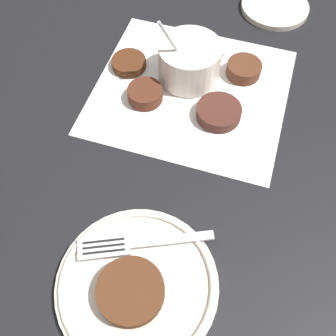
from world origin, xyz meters
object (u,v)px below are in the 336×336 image
(serving_plate, at_px, (137,285))
(fork, at_px, (131,244))
(fritter_on_plate, at_px, (130,291))
(extra_saucer, at_px, (275,7))
(sauce_bowl, at_px, (190,63))

(serving_plate, distance_m, fork, 0.05)
(serving_plate, bearing_deg, fork, 106.45)
(fritter_on_plate, relative_size, extra_saucer, 0.62)
(fork, distance_m, extra_saucer, 0.56)
(sauce_bowl, height_order, fritter_on_plate, sauce_bowl)
(sauce_bowl, xyz_separation_m, fork, (-0.05, -0.32, -0.01))
(extra_saucer, bearing_deg, sauce_bowl, -127.98)
(serving_plate, xyz_separation_m, extra_saucer, (0.19, 0.57, -0.00))
(sauce_bowl, height_order, fork, sauce_bowl)
(extra_saucer, bearing_deg, serving_plate, -108.87)
(serving_plate, relative_size, extra_saucer, 1.54)
(sauce_bowl, xyz_separation_m, extra_saucer, (0.16, 0.20, -0.03))
(serving_plate, height_order, fork, fork)
(fritter_on_plate, bearing_deg, extra_saucer, 71.08)
(fork, bearing_deg, extra_saucer, 68.19)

